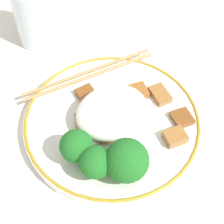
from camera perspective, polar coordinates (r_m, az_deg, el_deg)
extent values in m
plane|color=silver|center=(0.58, 0.00, -2.19)|extent=(3.00, 3.00, 0.00)
cylinder|color=white|center=(0.57, 0.00, -1.71)|extent=(0.27, 0.27, 0.02)
torus|color=#B28C26|center=(0.57, 0.00, -1.21)|extent=(0.27, 0.27, 0.00)
ellipsoid|color=white|center=(0.55, 0.22, 0.48)|extent=(0.11, 0.10, 0.04)
cylinder|color=#7FB756|center=(0.53, -5.24, -6.59)|extent=(0.01, 0.01, 0.01)
sphere|color=#1E6B23|center=(0.51, -5.44, -5.19)|extent=(0.05, 0.05, 0.05)
cylinder|color=#7FB756|center=(0.51, -2.45, -8.98)|extent=(0.02, 0.02, 0.01)
sphere|color=#1E6B23|center=(0.49, -2.55, -7.68)|extent=(0.04, 0.04, 0.04)
cylinder|color=#7FB756|center=(0.52, 2.14, -8.93)|extent=(0.01, 0.01, 0.01)
sphere|color=#1E6B23|center=(0.49, 2.24, -7.40)|extent=(0.06, 0.06, 0.06)
cube|color=#9E6633|center=(0.60, 7.33, 2.66)|extent=(0.03, 0.04, 0.01)
cube|color=#995B28|center=(0.55, -0.31, -3.62)|extent=(0.04, 0.04, 0.01)
cube|color=brown|center=(0.59, -3.91, 2.69)|extent=(0.03, 0.03, 0.01)
cube|color=#995B28|center=(0.56, -4.05, -1.90)|extent=(0.04, 0.04, 0.01)
cube|color=brown|center=(0.57, 10.62, -0.92)|extent=(0.03, 0.04, 0.01)
cube|color=#9E6633|center=(0.55, 9.57, -3.76)|extent=(0.04, 0.03, 0.01)
cube|color=#995B28|center=(0.60, 3.92, 3.10)|extent=(0.04, 0.04, 0.01)
cylinder|color=#AD8451|center=(0.63, -3.79, 6.12)|extent=(0.23, 0.04, 0.01)
cylinder|color=#AD8451|center=(0.62, -3.37, 5.45)|extent=(0.23, 0.04, 0.01)
cylinder|color=silver|center=(0.69, -11.54, 14.36)|extent=(0.07, 0.07, 0.11)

